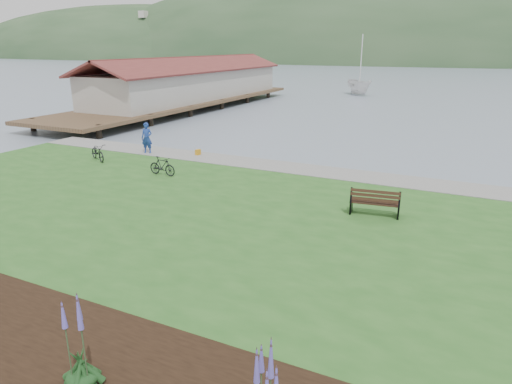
{
  "coord_description": "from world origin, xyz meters",
  "views": [
    {
      "loc": [
        8.52,
        -14.8,
        6.59
      ],
      "look_at": [
        1.34,
        -0.12,
        1.3
      ],
      "focal_mm": 32.0,
      "sensor_mm": 36.0,
      "label": 1
    }
  ],
  "objects_px": {
    "park_bench": "(375,202)",
    "bicycle_a": "(98,152)",
    "person": "(147,135)",
    "sailboat": "(359,95)"
  },
  "relations": [
    {
      "from": "person",
      "to": "bicycle_a",
      "type": "distance_m",
      "value": 3.03
    },
    {
      "from": "bicycle_a",
      "to": "sailboat",
      "type": "height_order",
      "value": "sailboat"
    },
    {
      "from": "sailboat",
      "to": "park_bench",
      "type": "bearing_deg",
      "value": -114.51
    },
    {
      "from": "park_bench",
      "to": "bicycle_a",
      "type": "relative_size",
      "value": 1.04
    },
    {
      "from": "park_bench",
      "to": "sailboat",
      "type": "bearing_deg",
      "value": 96.48
    },
    {
      "from": "person",
      "to": "bicycle_a",
      "type": "relative_size",
      "value": 1.19
    },
    {
      "from": "person",
      "to": "sailboat",
      "type": "distance_m",
      "value": 42.49
    },
    {
      "from": "sailboat",
      "to": "bicycle_a",
      "type": "bearing_deg",
      "value": -133.62
    },
    {
      "from": "park_bench",
      "to": "bicycle_a",
      "type": "xyz_separation_m",
      "value": [
        -15.79,
        1.95,
        -0.08
      ]
    },
    {
      "from": "bicycle_a",
      "to": "person",
      "type": "bearing_deg",
      "value": -0.01
    }
  ]
}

